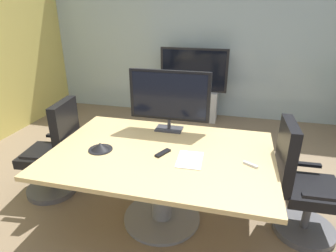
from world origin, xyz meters
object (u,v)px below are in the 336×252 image
conference_table (161,168)px  wall_display_unit (193,96)px  office_chair_left (55,156)px  office_chair_right (300,190)px  conference_phone (100,147)px  tv_monitor (169,97)px  remote_control (163,153)px

conference_table → wall_display_unit: bearing=93.4°
conference_table → office_chair_left: office_chair_left is taller
wall_display_unit → office_chair_right: bearing=-62.0°
conference_table → office_chair_right: size_ratio=1.83×
office_chair_right → conference_phone: 1.85m
office_chair_left → wall_display_unit: (1.09, 2.66, -0.01)m
office_chair_left → office_chair_right: size_ratio=1.00×
tv_monitor → office_chair_left: bearing=-163.4°
tv_monitor → office_chair_right: bearing=-15.6°
wall_display_unit → remote_control: (0.19, -2.85, 0.32)m
office_chair_right → tv_monitor: bearing=72.1°
tv_monitor → remote_control: 0.65m
conference_table → conference_phone: conference_phone is taller
conference_table → office_chair_right: (1.25, 0.14, -0.13)m
wall_display_unit → tv_monitor: bearing=-87.1°
wall_display_unit → remote_control: 2.87m
conference_table → office_chair_left: size_ratio=1.83×
wall_display_unit → office_chair_left: bearing=-112.2°
conference_phone → remote_control: 0.58m
conference_table → office_chair_left: bearing=173.1°
office_chair_left → office_chair_right: (2.50, -0.01, 0.00)m
tv_monitor → conference_phone: 0.85m
conference_table → conference_phone: (-0.55, -0.10, 0.20)m
conference_phone → remote_control: conference_phone is taller
wall_display_unit → conference_table: bearing=-86.6°
conference_table → office_chair_right: bearing=6.6°
conference_table → tv_monitor: 0.74m
tv_monitor → wall_display_unit: size_ratio=0.64×
office_chair_left → wall_display_unit: bearing=151.3°
office_chair_right → conference_phone: (-1.80, -0.25, 0.33)m
wall_display_unit → conference_phone: wall_display_unit is taller
conference_phone → wall_display_unit: bearing=82.5°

